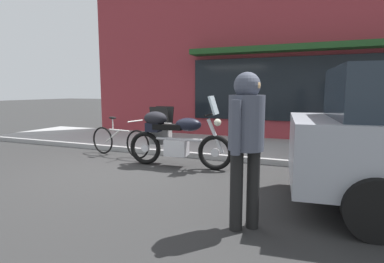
% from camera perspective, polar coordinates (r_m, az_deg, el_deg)
% --- Properties ---
extents(ground_plane, '(80.00, 80.00, 0.00)m').
position_cam_1_polar(ground_plane, '(6.09, -11.33, -6.93)').
color(ground_plane, '#2C2C2C').
extents(touring_motorcycle, '(2.16, 0.62, 1.42)m').
position_cam_1_polar(touring_motorcycle, '(6.13, -3.47, -0.84)').
color(touring_motorcycle, black).
rests_on(touring_motorcycle, ground_plane).
extents(parked_bicycle, '(1.73, 0.48, 0.92)m').
position_cam_1_polar(parked_bicycle, '(7.30, -13.37, -1.68)').
color(parked_bicycle, black).
rests_on(parked_bicycle, ground_plane).
extents(pedestrian_walking, '(0.46, 0.55, 1.71)m').
position_cam_1_polar(pedestrian_walking, '(3.31, 10.05, -0.10)').
color(pedestrian_walking, black).
rests_on(pedestrian_walking, ground_plane).
extents(sandwich_board_sign, '(0.55, 0.42, 0.95)m').
position_cam_1_polar(sandwich_board_sign, '(8.56, -5.61, 1.46)').
color(sandwich_board_sign, black).
rests_on(sandwich_board_sign, sidewalk_curb).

